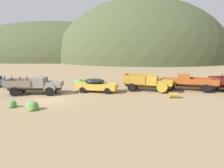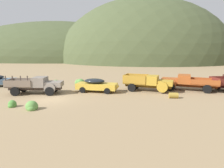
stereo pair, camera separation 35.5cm
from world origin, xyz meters
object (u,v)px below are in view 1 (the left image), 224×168
car_faded_yellow (98,85)px  truck_oxide_orange (184,82)px  truck_primer_gray (39,85)px  oil_drum_spare (174,95)px  truck_mustard (150,83)px

car_faded_yellow → truck_oxide_orange: bearing=17.7°
truck_primer_gray → car_faded_yellow: size_ratio=1.18×
oil_drum_spare → truck_mustard: bearing=117.5°
car_faded_yellow → truck_mustard: 6.27m
truck_primer_gray → car_faded_yellow: truck_primer_gray is taller
truck_primer_gray → truck_oxide_orange: 17.18m
car_faded_yellow → oil_drum_spare: car_faded_yellow is taller
car_faded_yellow → truck_oxide_orange: truck_oxide_orange is taller
truck_mustard → oil_drum_spare: bearing=-43.1°
car_faded_yellow → truck_oxide_orange: (10.52, 1.40, 0.18)m
truck_mustard → oil_drum_spare: truck_mustard is taller
car_faded_yellow → truck_oxide_orange: 10.61m
truck_primer_gray → oil_drum_spare: size_ratio=6.57×
truck_oxide_orange → oil_drum_spare: 4.96m
truck_primer_gray → truck_oxide_orange: truck_primer_gray is taller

